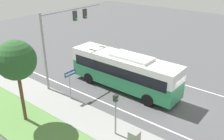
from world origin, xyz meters
The scene contains 9 objects.
ground_plane centered at (0.00, 0.00, 0.00)m, with size 80.00×80.00×0.00m, color #4C4C4F.
lane_divider_near centered at (-3.60, 0.00, 0.00)m, with size 0.14×30.00×0.01m.
lane_divider_far centered at (3.60, 0.00, 0.00)m, with size 0.14×30.00×0.01m.
bus centered at (-0.63, 5.01, 1.90)m, with size 2.59×10.47×3.43m.
signal_gantry centered at (-2.92, 10.25, 5.02)m, with size 7.20×0.41×6.99m.
pedestrian_signal centered at (-6.32, 1.54, 2.11)m, with size 0.28×0.34×3.10m.
street_sign centered at (-4.95, 7.34, 1.86)m, with size 1.18×0.08×2.68m.
utility_cabinet centered at (-6.57, -0.13, 0.68)m, with size 0.59×0.61×1.12m.
roadside_tree centered at (-9.10, 7.78, 4.74)m, with size 2.73×2.73×6.03m.
Camera 1 is at (-17.12, -6.79, 10.87)m, focal length 40.00 mm.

